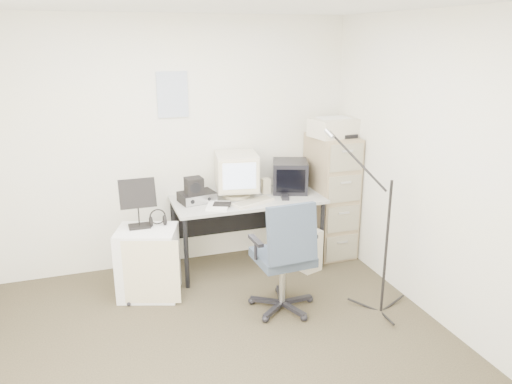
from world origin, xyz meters
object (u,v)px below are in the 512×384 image
object	(u,v)px
office_chair	(283,255)
side_cart	(148,262)
filing_cabinet	(330,195)
desk	(248,232)

from	to	relation	value
office_chair	side_cart	bearing A→B (deg)	146.73
office_chair	side_cart	world-z (taller)	office_chair
office_chair	side_cart	distance (m)	1.25
side_cart	filing_cabinet	bearing A→B (deg)	28.40
side_cart	office_chair	bearing A→B (deg)	-11.98
filing_cabinet	side_cart	size ratio (longest dim) A/B	2.01
desk	office_chair	size ratio (longest dim) A/B	1.46
office_chair	side_cart	xyz separation A→B (m)	(-1.06, 0.63, -0.19)
filing_cabinet	desk	distance (m)	0.99
desk	filing_cabinet	bearing A→B (deg)	1.81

